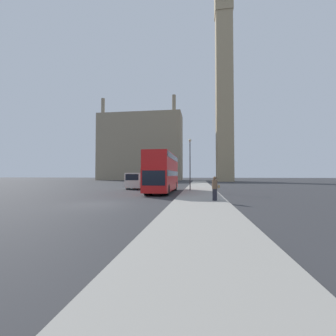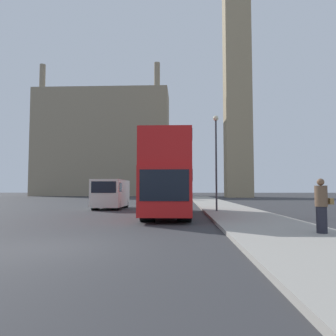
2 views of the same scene
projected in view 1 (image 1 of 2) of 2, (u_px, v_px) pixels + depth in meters
ground_plane at (98, 205)px, 15.36m from camera, size 300.00×300.00×0.00m
sidewalk_strip at (201, 205)px, 14.40m from camera, size 3.96×120.00×0.15m
clock_tower at (224, 65)px, 71.03m from camera, size 5.50×5.67×72.26m
building_block_distant at (141, 147)px, 89.48m from camera, size 32.65×11.47×31.75m
red_double_decker_bus at (163, 171)px, 25.91m from camera, size 2.51×10.64×4.43m
white_van at (137, 180)px, 33.12m from camera, size 2.19×5.25×2.33m
pedestrian at (215, 188)px, 16.49m from camera, size 0.55×0.39×1.77m
street_lamp at (190, 157)px, 27.63m from camera, size 0.36×0.36×6.35m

